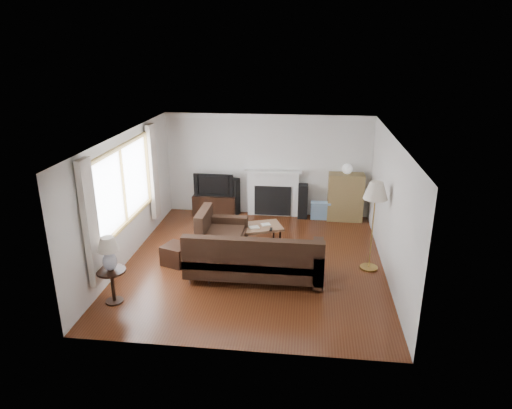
# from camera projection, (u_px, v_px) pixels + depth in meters

# --- Properties ---
(room) EXTENTS (5.10, 5.60, 2.54)m
(room) POSITION_uv_depth(u_px,v_px,m) (254.00, 202.00, 8.59)
(room) COLOR #502411
(room) RESTS_ON ground
(window) EXTENTS (0.12, 2.74, 1.54)m
(window) POSITION_uv_depth(u_px,v_px,m) (124.00, 186.00, 8.57)
(window) COLOR olive
(window) RESTS_ON room
(curtain_near) EXTENTS (0.10, 0.35, 2.10)m
(curtain_near) POSITION_uv_depth(u_px,v_px,m) (90.00, 224.00, 7.19)
(curtain_near) COLOR beige
(curtain_near) RESTS_ON room
(curtain_far) EXTENTS (0.10, 0.35, 2.10)m
(curtain_far) POSITION_uv_depth(u_px,v_px,m) (153.00, 172.00, 10.04)
(curtain_far) COLOR beige
(curtain_far) RESTS_ON room
(fireplace) EXTENTS (1.40, 0.26, 1.15)m
(fireplace) POSITION_uv_depth(u_px,v_px,m) (273.00, 193.00, 11.27)
(fireplace) COLOR white
(fireplace) RESTS_ON room
(tv_stand) EXTENTS (1.06, 0.48, 0.53)m
(tv_stand) POSITION_uv_depth(u_px,v_px,m) (215.00, 205.00, 11.38)
(tv_stand) COLOR black
(tv_stand) RESTS_ON ground
(television) EXTENTS (0.98, 0.13, 0.56)m
(television) POSITION_uv_depth(u_px,v_px,m) (214.00, 184.00, 11.20)
(television) COLOR black
(television) RESTS_ON tv_stand
(speaker_left) EXTENTS (0.32, 0.36, 0.93)m
(speaker_left) POSITION_uv_depth(u_px,v_px,m) (233.00, 197.00, 11.32)
(speaker_left) COLOR black
(speaker_left) RESTS_ON ground
(speaker_right) EXTENTS (0.24, 0.29, 0.84)m
(speaker_right) POSITION_uv_depth(u_px,v_px,m) (303.00, 201.00, 11.16)
(speaker_right) COLOR black
(speaker_right) RESTS_ON ground
(bookshelf) EXTENTS (0.84, 0.40, 1.16)m
(bookshelf) POSITION_uv_depth(u_px,v_px,m) (345.00, 197.00, 10.96)
(bookshelf) COLOR olive
(bookshelf) RESTS_ON ground
(globe_lamp) EXTENTS (0.24, 0.24, 0.24)m
(globe_lamp) POSITION_uv_depth(u_px,v_px,m) (347.00, 169.00, 10.73)
(globe_lamp) COLOR white
(globe_lamp) RESTS_ON bookshelf
(sectional_sofa) EXTENTS (2.69, 1.97, 0.87)m
(sectional_sofa) POSITION_uv_depth(u_px,v_px,m) (255.00, 256.00, 8.29)
(sectional_sofa) COLOR black
(sectional_sofa) RESTS_ON ground
(coffee_table) EXTENTS (1.28, 0.98, 0.44)m
(coffee_table) POSITION_uv_depth(u_px,v_px,m) (255.00, 236.00, 9.67)
(coffee_table) COLOR brown
(coffee_table) RESTS_ON ground
(footstool) EXTENTS (0.59, 0.59, 0.39)m
(footstool) POSITION_uv_depth(u_px,v_px,m) (176.00, 254.00, 8.89)
(footstool) COLOR black
(footstool) RESTS_ON ground
(floor_lamp) EXTENTS (0.47, 0.47, 1.73)m
(floor_lamp) POSITION_uv_depth(u_px,v_px,m) (373.00, 227.00, 8.47)
(floor_lamp) COLOR #AC863B
(floor_lamp) RESTS_ON ground
(side_table) EXTENTS (0.48, 0.48, 0.59)m
(side_table) POSITION_uv_depth(u_px,v_px,m) (113.00, 286.00, 7.54)
(side_table) COLOR black
(side_table) RESTS_ON ground
(table_lamp) EXTENTS (0.36, 0.36, 0.57)m
(table_lamp) POSITION_uv_depth(u_px,v_px,m) (109.00, 254.00, 7.34)
(table_lamp) COLOR silver
(table_lamp) RESTS_ON side_table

